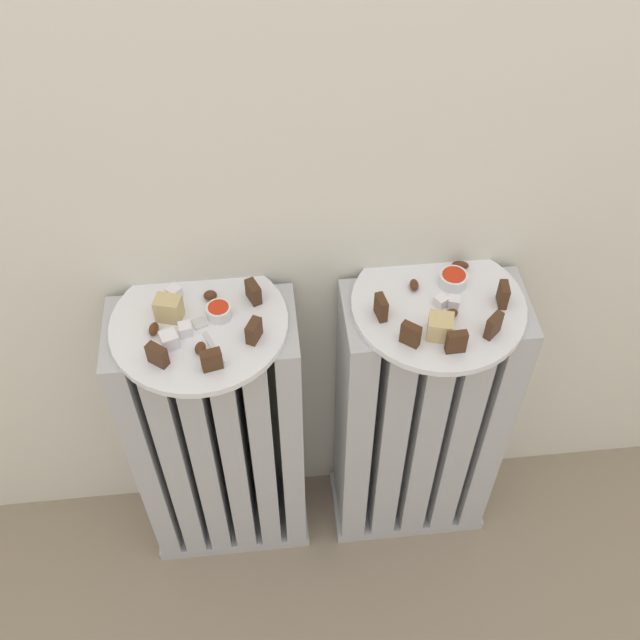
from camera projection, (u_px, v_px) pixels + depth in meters
name	position (u px, v px, depth m)	size (l,w,h in m)	color
ground_plane	(334.00, 635.00, 1.56)	(6.00, 6.00, 0.00)	gray
radiator_left	(220.00, 441.00, 1.48)	(0.33, 0.16, 0.67)	#B2B2B7
radiator_right	(418.00, 423.00, 1.50)	(0.33, 0.16, 0.67)	#B2B2B7
plate_left	(199.00, 324.00, 1.22)	(0.29, 0.29, 0.01)	white
plate_right	(438.00, 305.00, 1.24)	(0.29, 0.29, 0.01)	white
dark_cake_slice_left_0	(157.00, 355.00, 1.14)	(0.03, 0.02, 0.04)	#472B19
dark_cake_slice_left_1	(211.00, 360.00, 1.14)	(0.03, 0.02, 0.04)	#472B19
dark_cake_slice_left_2	(254.00, 331.00, 1.17)	(0.03, 0.02, 0.04)	#472B19
dark_cake_slice_left_3	(253.00, 292.00, 1.23)	(0.03, 0.02, 0.04)	#472B19
marble_cake_slice_left_0	(169.00, 309.00, 1.20)	(0.04, 0.03, 0.04)	tan
turkish_delight_left_0	(174.00, 292.00, 1.24)	(0.02, 0.02, 0.02)	white
turkish_delight_left_1	(169.00, 340.00, 1.17)	(0.03, 0.03, 0.03)	white
turkish_delight_left_2	(185.00, 329.00, 1.19)	(0.02, 0.02, 0.02)	white
medjool_date_left_0	(210.00, 296.00, 1.24)	(0.02, 0.02, 0.02)	#4C2814
medjool_date_left_1	(200.00, 348.00, 1.17)	(0.02, 0.02, 0.01)	#4C2814
medjool_date_left_2	(154.00, 329.00, 1.19)	(0.02, 0.01, 0.02)	#4C2814
jam_bowl_left	(219.00, 311.00, 1.21)	(0.04, 0.04, 0.02)	white
dark_cake_slice_right_0	(381.00, 307.00, 1.20)	(0.03, 0.01, 0.04)	#472B19
dark_cake_slice_right_1	(411.00, 334.00, 1.17)	(0.03, 0.01, 0.04)	#472B19
dark_cake_slice_right_2	(456.00, 342.00, 1.16)	(0.03, 0.01, 0.04)	#472B19
dark_cake_slice_right_3	(494.00, 325.00, 1.18)	(0.03, 0.01, 0.04)	#472B19
dark_cake_slice_right_4	(503.00, 295.00, 1.22)	(0.03, 0.01, 0.04)	#472B19
marble_cake_slice_right_0	(440.00, 327.00, 1.18)	(0.04, 0.04, 0.04)	tan
turkish_delight_right_0	(454.00, 302.00, 1.23)	(0.02, 0.02, 0.02)	white
turkish_delight_right_1	(441.00, 301.00, 1.23)	(0.02, 0.02, 0.02)	white
medjool_date_right_0	(414.00, 285.00, 1.25)	(0.02, 0.01, 0.02)	#4C2814
medjool_date_right_1	(460.00, 265.00, 1.29)	(0.03, 0.01, 0.01)	#4C2814
medjool_date_right_2	(451.00, 314.00, 1.21)	(0.03, 0.02, 0.02)	#4C2814
jam_bowl_right	(453.00, 279.00, 1.26)	(0.05, 0.05, 0.02)	white
fork	(207.00, 337.00, 1.19)	(0.05, 0.10, 0.00)	silver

